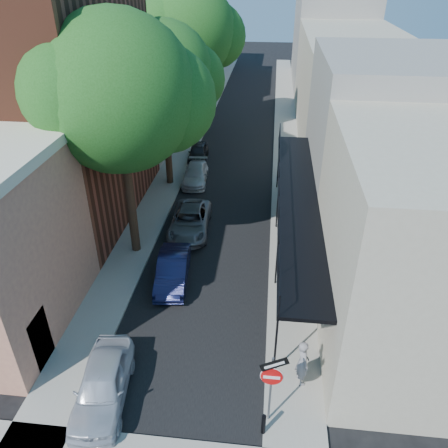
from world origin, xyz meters
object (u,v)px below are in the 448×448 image
(bollard, at_px, (264,424))
(parked_car_e, at_px, (198,152))
(parked_car_a, at_px, (103,384))
(oak_far, at_px, (196,32))
(sign_post, at_px, (272,379))
(parked_car_c, at_px, (190,221))
(parked_car_d, at_px, (196,174))
(parked_car_b, at_px, (173,270))
(oak_near, at_px, (129,95))
(oak_mid, at_px, (170,74))
(pedestrian, at_px, (303,362))

(bollard, bearing_deg, parked_car_e, 104.35)
(parked_car_a, distance_m, parked_car_e, 21.12)
(oak_far, relative_size, parked_car_a, 2.95)
(sign_post, xyz_separation_m, parked_car_a, (-5.53, 0.29, -1.35))
(oak_far, bearing_deg, parked_car_a, -87.85)
(parked_car_c, height_order, parked_car_d, parked_car_c)
(bollard, xyz_separation_m, parked_car_c, (-4.40, 11.75, 0.11))
(bollard, distance_m, parked_car_d, 18.69)
(bollard, xyz_separation_m, parked_car_b, (-4.40, 7.28, 0.11))
(parked_car_d, relative_size, parked_car_e, 1.13)
(sign_post, height_order, oak_near, oak_near)
(sign_post, distance_m, oak_mid, 19.14)
(parked_car_a, xyz_separation_m, parked_car_d, (0.23, 17.21, -0.13))
(oak_near, relative_size, parked_car_d, 2.98)
(parked_car_e, bearing_deg, parked_car_d, -86.12)
(oak_near, xyz_separation_m, oak_mid, (-0.05, 7.97, -0.82))
(oak_near, distance_m, pedestrian, 12.76)
(parked_car_e, xyz_separation_m, pedestrian, (6.83, -19.77, 0.47))
(oak_near, height_order, parked_car_c, oak_near)
(parked_car_c, bearing_deg, parked_car_d, 93.78)
(parked_car_b, height_order, pedestrian, pedestrian)
(sign_post, relative_size, parked_car_e, 0.88)
(parked_car_a, xyz_separation_m, parked_car_e, (-0.22, 21.12, -0.11))
(oak_mid, height_order, parked_car_b, oak_mid)
(oak_near, relative_size, pedestrian, 6.17)
(sign_post, distance_m, parked_car_e, 22.22)
(parked_car_a, relative_size, parked_car_b, 1.05)
(bollard, height_order, oak_mid, oak_mid)
(oak_far, bearing_deg, parked_car_e, -81.21)
(parked_car_d, distance_m, parked_car_e, 3.94)
(pedestrian, bearing_deg, parked_car_a, 84.03)
(oak_near, relative_size, oak_far, 0.96)
(sign_post, relative_size, oak_mid, 0.29)
(parked_car_a, distance_m, parked_car_b, 6.58)
(oak_mid, height_order, parked_car_e, oak_mid)
(oak_mid, xyz_separation_m, parked_car_b, (2.02, -10.45, -6.42))
(parked_car_b, xyz_separation_m, parked_car_c, (0.00, 4.48, -0.01))
(oak_near, bearing_deg, parked_car_c, 45.37)
(oak_mid, relative_size, parked_car_d, 2.66)
(parked_car_a, height_order, parked_car_c, parked_car_a)
(parked_car_a, bearing_deg, oak_far, 85.37)
(parked_car_a, distance_m, parked_car_d, 17.21)
(parked_car_d, distance_m, pedestrian, 17.10)
(pedestrian, bearing_deg, parked_car_b, 29.99)
(sign_post, distance_m, bollard, 1.60)
(bollard, bearing_deg, sign_post, 71.44)
(sign_post, height_order, parked_car_b, sign_post)
(parked_car_d, bearing_deg, parked_car_e, 93.13)
(oak_mid, bearing_deg, oak_far, 89.59)
(sign_post, relative_size, pedestrian, 1.62)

